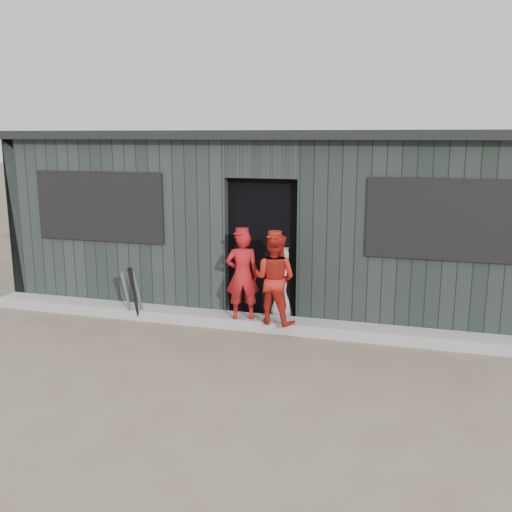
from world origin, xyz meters
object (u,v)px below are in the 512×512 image
(bat_mid, at_px, (127,296))
(bat_right, at_px, (134,295))
(bat_left, at_px, (138,296))
(player_red_left, at_px, (242,275))
(player_red_right, at_px, (275,279))
(dugout, at_px, (286,217))
(player_grey_back, at_px, (285,283))

(bat_mid, xyz_separation_m, bat_right, (0.14, -0.04, 0.04))
(bat_left, relative_size, player_red_left, 0.63)
(bat_left, xyz_separation_m, player_red_right, (1.94, 0.04, 0.37))
(bat_right, bearing_deg, player_red_left, 5.67)
(dugout, bearing_deg, player_grey_back, -77.16)
(player_red_left, xyz_separation_m, player_red_right, (0.45, -0.05, -0.00))
(bat_left, height_order, player_red_right, player_red_right)
(bat_mid, distance_m, dugout, 2.78)
(bat_mid, distance_m, bat_right, 0.15)
(bat_mid, relative_size, player_red_left, 0.61)
(bat_mid, relative_size, dugout, 0.09)
(bat_left, relative_size, bat_mid, 1.04)
(bat_left, xyz_separation_m, bat_mid, (-0.16, -0.02, -0.01))
(player_grey_back, bearing_deg, player_red_right, 71.89)
(bat_left, distance_m, bat_right, 0.07)
(bat_left, bearing_deg, bat_right, -112.97)
(bat_mid, height_order, player_grey_back, player_grey_back)
(bat_mid, bearing_deg, player_red_left, 3.74)
(bat_right, relative_size, dugout, 0.10)
(bat_right, bearing_deg, dugout, 48.99)
(bat_right, relative_size, player_red_right, 0.68)
(bat_left, distance_m, dugout, 2.66)
(bat_right, height_order, player_grey_back, player_grey_back)
(player_red_right, bearing_deg, bat_right, 14.30)
(bat_mid, height_order, bat_right, bat_right)
(bat_right, bearing_deg, player_grey_back, 18.96)
(bat_right, relative_size, player_red_left, 0.68)
(player_red_left, xyz_separation_m, player_grey_back, (0.45, 0.53, -0.21))
(bat_mid, xyz_separation_m, dugout, (1.82, 1.89, 0.92))
(player_grey_back, bearing_deg, player_red_left, 31.15)
(bat_left, distance_m, player_red_left, 1.54)
(bat_mid, distance_m, player_red_right, 2.14)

